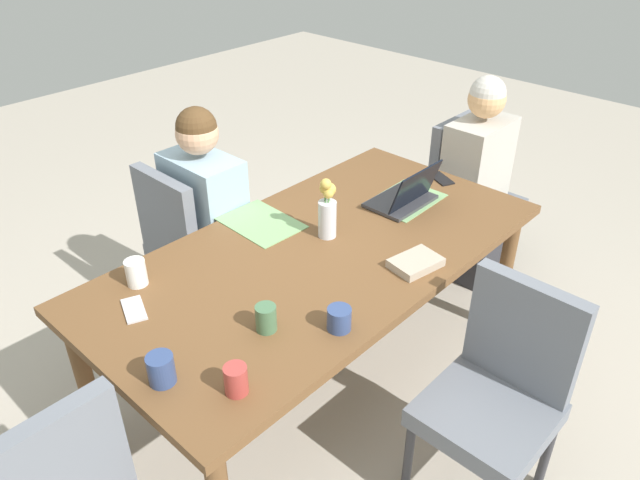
{
  "coord_description": "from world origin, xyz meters",
  "views": [
    {
      "loc": [
        1.56,
        1.45,
        2.12
      ],
      "look_at": [
        0.0,
        0.0,
        0.79
      ],
      "focal_mm": 33.91,
      "sensor_mm": 36.0,
      "label": 1
    }
  ],
  "objects_px": {
    "coffee_mug_centre_right": "(236,380)",
    "coffee_mug_centre_left": "(161,369)",
    "coffee_mug_near_left": "(136,273)",
    "person_head_left_left_near": "(473,191)",
    "laptop_head_left_left_near": "(405,197)",
    "chair_head_left_left_near": "(467,188)",
    "book_red_cover": "(416,263)",
    "phone_silver": "(134,309)",
    "dining_table": "(320,264)",
    "phone_black": "(441,179)",
    "chair_near_left_mid": "(190,240)",
    "coffee_mug_near_right": "(339,319)",
    "flower_vase": "(327,209)",
    "chair_far_right_near": "(500,386)",
    "coffee_mug_far_left": "(266,318)",
    "person_near_left_mid": "(209,234)"
  },
  "relations": [
    {
      "from": "dining_table",
      "to": "phone_silver",
      "type": "xyz_separation_m",
      "value": [
        0.76,
        -0.22,
        0.08
      ]
    },
    {
      "from": "phone_black",
      "to": "coffee_mug_centre_right",
      "type": "bearing_deg",
      "value": -53.4
    },
    {
      "from": "flower_vase",
      "to": "coffee_mug_centre_right",
      "type": "xyz_separation_m",
      "value": [
        0.87,
        0.42,
        -0.08
      ]
    },
    {
      "from": "person_head_left_left_near",
      "to": "coffee_mug_far_left",
      "type": "relative_size",
      "value": 12.08
    },
    {
      "from": "person_head_left_left_near",
      "to": "phone_silver",
      "type": "bearing_deg",
      "value": -6.18
    },
    {
      "from": "person_near_left_mid",
      "to": "coffee_mug_centre_left",
      "type": "relative_size",
      "value": 11.71
    },
    {
      "from": "coffee_mug_centre_left",
      "to": "person_head_left_left_near",
      "type": "bearing_deg",
      "value": -175.9
    },
    {
      "from": "person_near_left_mid",
      "to": "coffee_mug_near_left",
      "type": "relative_size",
      "value": 11.23
    },
    {
      "from": "laptop_head_left_left_near",
      "to": "phone_silver",
      "type": "xyz_separation_m",
      "value": [
        1.32,
        -0.25,
        -0.04
      ]
    },
    {
      "from": "coffee_mug_near_right",
      "to": "phone_silver",
      "type": "distance_m",
      "value": 0.75
    },
    {
      "from": "chair_far_right_near",
      "to": "chair_near_left_mid",
      "type": "bearing_deg",
      "value": -84.31
    },
    {
      "from": "phone_silver",
      "to": "person_near_left_mid",
      "type": "bearing_deg",
      "value": 147.52
    },
    {
      "from": "coffee_mug_near_right",
      "to": "coffee_mug_centre_left",
      "type": "height_order",
      "value": "coffee_mug_centre_left"
    },
    {
      "from": "person_near_left_mid",
      "to": "phone_silver",
      "type": "height_order",
      "value": "person_near_left_mid"
    },
    {
      "from": "chair_far_right_near",
      "to": "coffee_mug_far_left",
      "type": "bearing_deg",
      "value": -49.72
    },
    {
      "from": "coffee_mug_far_left",
      "to": "phone_black",
      "type": "xyz_separation_m",
      "value": [
        -1.41,
        -0.21,
        -0.05
      ]
    },
    {
      "from": "book_red_cover",
      "to": "phone_silver",
      "type": "distance_m",
      "value": 1.1
    },
    {
      "from": "flower_vase",
      "to": "phone_black",
      "type": "height_order",
      "value": "flower_vase"
    },
    {
      "from": "dining_table",
      "to": "book_red_cover",
      "type": "bearing_deg",
      "value": 115.55
    },
    {
      "from": "dining_table",
      "to": "person_near_left_mid",
      "type": "height_order",
      "value": "person_near_left_mid"
    },
    {
      "from": "dining_table",
      "to": "coffee_mug_far_left",
      "type": "distance_m",
      "value": 0.55
    },
    {
      "from": "coffee_mug_centre_right",
      "to": "coffee_mug_centre_left",
      "type": "bearing_deg",
      "value": -57.1
    },
    {
      "from": "dining_table",
      "to": "coffee_mug_near_left",
      "type": "bearing_deg",
      "value": -28.21
    },
    {
      "from": "chair_far_right_near",
      "to": "coffee_mug_near_left",
      "type": "relative_size",
      "value": 8.46
    },
    {
      "from": "chair_near_left_mid",
      "to": "coffee_mug_near_right",
      "type": "xyz_separation_m",
      "value": [
        0.21,
        1.19,
        0.28
      ]
    },
    {
      "from": "laptop_head_left_left_near",
      "to": "chair_far_right_near",
      "type": "bearing_deg",
      "value": 58.19
    },
    {
      "from": "phone_black",
      "to": "dining_table",
      "type": "bearing_deg",
      "value": -65.47
    },
    {
      "from": "dining_table",
      "to": "chair_far_right_near",
      "type": "distance_m",
      "value": 0.87
    },
    {
      "from": "phone_silver",
      "to": "coffee_mug_centre_left",
      "type": "bearing_deg",
      "value": 2.49
    },
    {
      "from": "chair_far_right_near",
      "to": "coffee_mug_far_left",
      "type": "relative_size",
      "value": 9.1
    },
    {
      "from": "phone_black",
      "to": "flower_vase",
      "type": "bearing_deg",
      "value": -69.51
    },
    {
      "from": "coffee_mug_near_left",
      "to": "coffee_mug_centre_right",
      "type": "xyz_separation_m",
      "value": [
        0.1,
        0.71,
        -0.0
      ]
    },
    {
      "from": "chair_head_left_left_near",
      "to": "phone_black",
      "type": "relative_size",
      "value": 6.0
    },
    {
      "from": "coffee_mug_near_right",
      "to": "phone_black",
      "type": "xyz_separation_m",
      "value": [
        -1.24,
        -0.39,
        -0.04
      ]
    },
    {
      "from": "chair_near_left_mid",
      "to": "coffee_mug_near_right",
      "type": "distance_m",
      "value": 1.24
    },
    {
      "from": "chair_head_left_left_near",
      "to": "chair_near_left_mid",
      "type": "xyz_separation_m",
      "value": [
        1.46,
        -0.72,
        0.0
      ]
    },
    {
      "from": "coffee_mug_near_left",
      "to": "coffee_mug_centre_left",
      "type": "bearing_deg",
      "value": 65.17
    },
    {
      "from": "dining_table",
      "to": "coffee_mug_centre_right",
      "type": "height_order",
      "value": "coffee_mug_centre_right"
    },
    {
      "from": "person_near_left_mid",
      "to": "chair_far_right_near",
      "type": "distance_m",
      "value": 1.59
    },
    {
      "from": "chair_head_left_left_near",
      "to": "phone_silver",
      "type": "bearing_deg",
      "value": -3.99
    },
    {
      "from": "phone_silver",
      "to": "chair_far_right_near",
      "type": "bearing_deg",
      "value": 58.82
    },
    {
      "from": "chair_head_left_left_near",
      "to": "coffee_mug_centre_right",
      "type": "distance_m",
      "value": 2.17
    },
    {
      "from": "chair_head_left_left_near",
      "to": "phone_silver",
      "type": "distance_m",
      "value": 2.12
    },
    {
      "from": "dining_table",
      "to": "chair_head_left_left_near",
      "type": "bearing_deg",
      "value": -176.82
    },
    {
      "from": "flower_vase",
      "to": "laptop_head_left_left_near",
      "type": "height_order",
      "value": "flower_vase"
    },
    {
      "from": "flower_vase",
      "to": "laptop_head_left_left_near",
      "type": "bearing_deg",
      "value": 169.91
    },
    {
      "from": "laptop_head_left_left_near",
      "to": "coffee_mug_near_left",
      "type": "relative_size",
      "value": 3.01
    },
    {
      "from": "coffee_mug_centre_right",
      "to": "coffee_mug_far_left",
      "type": "relative_size",
      "value": 1.0
    },
    {
      "from": "coffee_mug_centre_right",
      "to": "phone_black",
      "type": "xyz_separation_m",
      "value": [
        -1.68,
        -0.36,
        -0.05
      ]
    },
    {
      "from": "flower_vase",
      "to": "phone_silver",
      "type": "height_order",
      "value": "flower_vase"
    }
  ]
}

